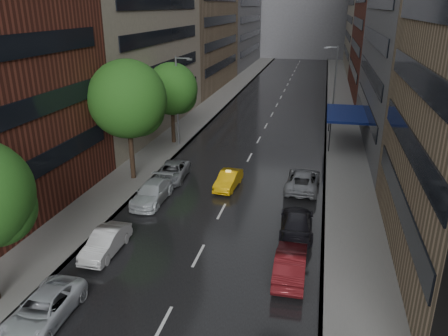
# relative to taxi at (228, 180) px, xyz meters

# --- Properties ---
(road) EXTENTS (14.00, 140.00, 0.01)m
(road) POSITION_rel_taxi_xyz_m (0.44, 29.66, -0.67)
(road) COLOR black
(road) RESTS_ON ground
(sidewalk_left) EXTENTS (4.00, 140.00, 0.15)m
(sidewalk_left) POSITION_rel_taxi_xyz_m (-8.56, 29.66, -0.60)
(sidewalk_left) COLOR gray
(sidewalk_left) RESTS_ON ground
(sidewalk_right) EXTENTS (4.00, 140.00, 0.15)m
(sidewalk_right) POSITION_rel_taxi_xyz_m (9.44, 29.66, -0.60)
(sidewalk_right) COLOR gray
(sidewalk_right) RESTS_ON ground
(tree_mid) EXTENTS (6.24, 6.24, 9.94)m
(tree_mid) POSITION_rel_taxi_xyz_m (-8.16, -0.01, 6.14)
(tree_mid) COLOR #382619
(tree_mid) RESTS_ON ground
(tree_far) EXTENTS (5.30, 5.30, 8.45)m
(tree_far) POSITION_rel_taxi_xyz_m (-8.16, 10.39, 5.11)
(tree_far) COLOR #382619
(tree_far) RESTS_ON ground
(taxi) EXTENTS (1.74, 4.17, 1.34)m
(taxi) POSITION_rel_taxi_xyz_m (0.00, 0.00, 0.00)
(taxi) COLOR #F2B00C
(taxi) RESTS_ON ground
(parked_cars_left) EXTENTS (2.61, 23.05, 1.47)m
(parked_cars_left) POSITION_rel_taxi_xyz_m (-4.96, -7.47, 0.03)
(parked_cars_left) COLOR silver
(parked_cars_left) RESTS_ON ground
(parked_cars_right) EXTENTS (2.70, 25.06, 1.53)m
(parked_cars_right) POSITION_rel_taxi_xyz_m (5.84, -7.31, 0.07)
(parked_cars_right) COLOR #1D4027
(parked_cars_right) RESTS_ON ground
(street_lamp_left) EXTENTS (1.74, 0.22, 9.00)m
(street_lamp_left) POSITION_rel_taxi_xyz_m (-7.28, 9.66, 4.22)
(street_lamp_left) COLOR gray
(street_lamp_left) RESTS_ON sidewalk_left
(street_lamp_right) EXTENTS (1.74, 0.22, 9.00)m
(street_lamp_right) POSITION_rel_taxi_xyz_m (8.16, 24.66, 4.22)
(street_lamp_right) COLOR gray
(street_lamp_right) RESTS_ON sidewalk_right
(awning) EXTENTS (4.00, 8.00, 3.12)m
(awning) POSITION_rel_taxi_xyz_m (9.42, 14.66, 2.46)
(awning) COLOR navy
(awning) RESTS_ON sidewalk_right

